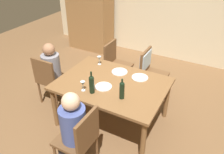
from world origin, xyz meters
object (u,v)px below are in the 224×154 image
object	(u,v)px
person_man_bearded	(72,126)
wine_glass_near_left	(99,59)
dinner_plate_host	(140,77)
dinner_plate_guest_right	(120,72)
person_woman_host	(53,69)
wine_bottle_dark_red	(92,84)
wine_bottle_tall_green	(122,90)
chair_far_right	(149,67)
armoire_cabinet	(90,7)
dining_table	(112,87)
dinner_plate_guest_left	(103,87)
chair_left_end	(49,78)
chair_near	(80,137)
chair_far_left	(115,62)
wine_glass_centre	(83,84)

from	to	relation	value
person_man_bearded	wine_glass_near_left	xyz separation A→B (m)	(-0.44, 1.37, 0.19)
dinner_plate_host	dinner_plate_guest_right	bearing A→B (deg)	178.83
person_woman_host	wine_bottle_dark_red	world-z (taller)	person_woman_host
wine_bottle_tall_green	dinner_plate_host	world-z (taller)	wine_bottle_tall_green
chair_far_right	person_woman_host	distance (m)	1.70
wine_bottle_tall_green	armoire_cabinet	bearing A→B (deg)	130.18
dining_table	wine_bottle_dark_red	bearing A→B (deg)	-109.98
dining_table	wine_glass_near_left	size ratio (longest dim) A/B	10.78
person_man_bearded	dinner_plate_guest_left	xyz separation A→B (m)	(-0.03, 0.80, 0.09)
chair_left_end	dinner_plate_guest_left	distance (m)	1.15
chair_near	chair_far_left	size ratio (longest dim) A/B	1.00
chair_far_left	person_woman_host	distance (m)	1.20
chair_near	person_woman_host	size ratio (longest dim) A/B	0.81
wine_bottle_tall_green	wine_bottle_dark_red	world-z (taller)	wine_bottle_dark_red
wine_bottle_dark_red	person_man_bearded	bearing A→B (deg)	-80.62
dinner_plate_guest_left	dinner_plate_guest_right	distance (m)	0.49
wine_bottle_tall_green	dinner_plate_guest_left	size ratio (longest dim) A/B	1.24
person_man_bearded	armoire_cabinet	bearing A→B (deg)	29.65
chair_near	wine_glass_centre	bearing A→B (deg)	30.54
chair_far_right	wine_glass_centre	distance (m)	1.45
chair_near	dinner_plate_guest_left	size ratio (longest dim) A/B	3.79
chair_near	dinner_plate_host	xyz separation A→B (m)	(0.23, 1.29, 0.22)
person_woman_host	dinner_plate_host	world-z (taller)	person_woman_host
chair_far_right	chair_near	bearing A→B (deg)	-4.47
chair_left_end	dinner_plate_guest_right	size ratio (longest dim) A/B	3.64
dining_table	dinner_plate_host	bearing A→B (deg)	45.91
dining_table	chair_near	world-z (taller)	chair_near
dining_table	chair_far_left	distance (m)	1.07
person_man_bearded	wine_glass_near_left	bearing A→B (deg)	17.79
dinner_plate_guest_right	dining_table	bearing A→B (deg)	-82.95
chair_near	chair_far_right	size ratio (longest dim) A/B	1.00
chair_left_end	wine_glass_centre	distance (m)	1.01
dinner_plate_guest_right	chair_left_end	bearing A→B (deg)	-159.87
chair_far_left	wine_glass_near_left	distance (m)	0.64
armoire_cabinet	chair_far_left	size ratio (longest dim) A/B	2.37
person_woman_host	wine_bottle_tall_green	xyz separation A→B (m)	(1.48, -0.30, 0.23)
dining_table	chair_far_right	size ratio (longest dim) A/B	1.75
armoire_cabinet	wine_bottle_tall_green	world-z (taller)	armoire_cabinet
chair_near	person_man_bearded	bearing A→B (deg)	90.00
dinner_plate_host	chair_near	bearing A→B (deg)	-100.00
chair_left_end	chair_near	xyz separation A→B (m)	(1.27, -0.88, 0.00)
chair_near	dinner_plate_guest_right	size ratio (longest dim) A/B	3.64
chair_far_right	chair_far_left	xyz separation A→B (m)	(-0.69, 0.00, -0.06)
chair_near	armoire_cabinet	bearing A→B (deg)	31.12
wine_bottle_tall_green	dinner_plate_guest_right	world-z (taller)	wine_bottle_tall_green
wine_bottle_tall_green	dinner_plate_guest_right	xyz separation A→B (m)	(-0.34, 0.60, -0.13)
armoire_cabinet	chair_left_end	xyz separation A→B (m)	(0.72, -2.42, -0.56)
dining_table	dinner_plate_guest_right	world-z (taller)	dinner_plate_guest_right
chair_far_left	wine_glass_centre	bearing A→B (deg)	7.89
wine_glass_centre	dinner_plate_guest_left	world-z (taller)	wine_glass_centre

